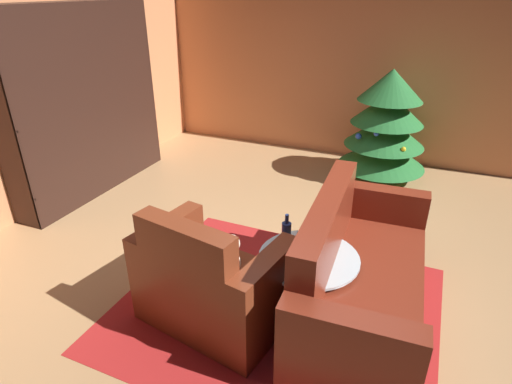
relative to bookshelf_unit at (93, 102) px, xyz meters
The scene contains 11 objects.
ground_plane 2.94m from the bookshelf_unit, 16.21° to the right, with size 7.01×7.01×0.00m, color #AC8254.
wall_back 3.45m from the bookshelf_unit, 39.49° to the left, with size 5.86×0.06×2.71m, color #D27F4F.
wall_left 0.88m from the bookshelf_unit, 107.94° to the right, with size 0.06×5.97×2.71m, color #D27F4F.
area_rug 3.13m from the bookshelf_unit, 24.61° to the right, with size 2.29×1.98×0.01m, color #A4201F.
bookshelf_unit is the anchor object (origin of this frame).
armchair_red 2.86m from the bookshelf_unit, 33.50° to the right, with size 1.08×0.82×0.91m.
couch_red 3.48m from the bookshelf_unit, 18.51° to the right, with size 0.85×1.78×0.92m.
coffee_table 3.16m from the bookshelf_unit, 21.55° to the right, with size 0.72×0.72×0.46m.
book_stack_on_table 3.14m from the bookshelf_unit, 21.76° to the right, with size 0.20×0.14×0.07m.
bottle_on_table 2.94m from the bookshelf_unit, 22.04° to the right, with size 0.07×0.07×0.27m.
decorated_tree 3.40m from the bookshelf_unit, 26.64° to the left, with size 1.05×1.05×1.34m.
Camera 1 is at (0.87, -2.77, 2.18)m, focal length 29.44 mm.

